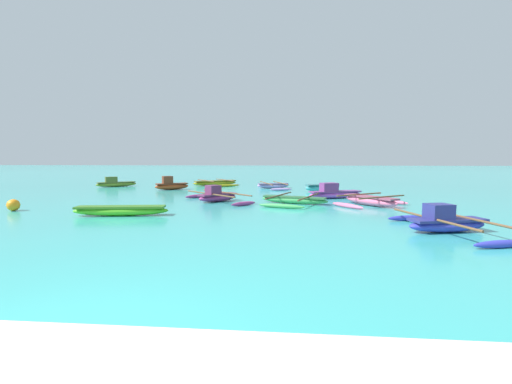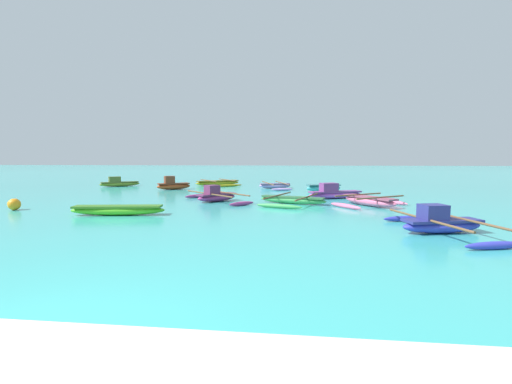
{
  "view_description": "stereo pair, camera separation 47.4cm",
  "coord_description": "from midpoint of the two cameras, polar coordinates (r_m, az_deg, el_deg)",
  "views": [
    {
      "loc": [
        2.61,
        -2.94,
        2.19
      ],
      "look_at": [
        0.84,
        17.3,
        0.25
      ],
      "focal_mm": 24.0,
      "sensor_mm": 36.0,
      "label": 1
    },
    {
      "loc": [
        3.08,
        -2.89,
        2.19
      ],
      "look_at": [
        0.84,
        17.3,
        0.25
      ],
      "focal_mm": 24.0,
      "sensor_mm": 36.0,
      "label": 2
    }
  ],
  "objects": [
    {
      "name": "moored_boat_8",
      "position": [
        25.52,
        -14.49,
        1.15
      ],
      "size": [
        2.39,
        1.89,
        0.99
      ],
      "rotation": [
        0.0,
        0.0,
        0.58
      ],
      "color": "#A83D1A",
      "rests_on": "ground_plane"
    },
    {
      "name": "moored_boat_7",
      "position": [
        17.09,
        17.78,
        -1.37
      ],
      "size": [
        3.73,
        3.41,
        0.51
      ],
      "rotation": [
        0.0,
        0.0,
        -0.96
      ],
      "color": "pink",
      "rests_on": "ground_plane"
    },
    {
      "name": "moored_boat_10",
      "position": [
        29.76,
        -22.78,
        1.36
      ],
      "size": [
        2.72,
        2.4,
        0.81
      ],
      "rotation": [
        0.0,
        0.0,
        0.7
      ],
      "color": "olive",
      "rests_on": "ground_plane"
    },
    {
      "name": "moored_boat_9",
      "position": [
        17.94,
        -7.26,
        -0.67
      ],
      "size": [
        4.23,
        4.2,
        0.87
      ],
      "rotation": [
        0.0,
        0.0,
        0.79
      ],
      "color": "#973478",
      "rests_on": "ground_plane"
    },
    {
      "name": "moored_boat_4",
      "position": [
        17.07,
        5.55,
        -1.3
      ],
      "size": [
        3.4,
        4.29,
        0.42
      ],
      "rotation": [
        0.0,
        0.0,
        -0.34
      ],
      "color": "#3E9C51",
      "rests_on": "ground_plane"
    },
    {
      "name": "moored_boat_1",
      "position": [
        11.75,
        28.09,
        -4.53
      ],
      "size": [
        2.59,
        4.32,
        0.86
      ],
      "rotation": [
        0.0,
        0.0,
        0.25
      ],
      "color": "#3336B3",
      "rests_on": "ground_plane"
    },
    {
      "name": "moored_boat_0",
      "position": [
        29.05,
        -7.24,
        1.52
      ],
      "size": [
        4.41,
        4.61,
        0.47
      ],
      "rotation": [
        0.0,
        0.0,
        0.62
      ],
      "color": "#A69419",
      "rests_on": "ground_plane"
    },
    {
      "name": "moored_boat_6",
      "position": [
        26.07,
        2.35,
        1.09
      ],
      "size": [
        2.76,
        4.72,
        0.43
      ],
      "rotation": [
        0.0,
        0.0,
        0.28
      ],
      "color": "#B68ED7",
      "rests_on": "ground_plane"
    },
    {
      "name": "moored_boat_2",
      "position": [
        23.68,
        10.43,
        0.72
      ],
      "size": [
        2.51,
        1.39,
        0.49
      ],
      "rotation": [
        0.0,
        0.0,
        0.33
      ],
      "color": "teal",
      "rests_on": "ground_plane"
    },
    {
      "name": "moored_boat_5",
      "position": [
        14.44,
        -22.49,
        -2.83
      ],
      "size": [
        3.72,
        1.15,
        0.38
      ],
      "rotation": [
        0.0,
        0.0,
        0.15
      ],
      "color": "#52B822",
      "rests_on": "ground_plane"
    },
    {
      "name": "mooring_buoy_0",
      "position": [
        17.99,
        -36.03,
        -1.78
      ],
      "size": [
        0.51,
        0.51,
        0.51
      ],
      "color": "orange",
      "rests_on": "ground_plane"
    },
    {
      "name": "ground_plane",
      "position": [
        4.63,
        -37.64,
        -24.02
      ],
      "size": [
        240.0,
        240.0,
        0.0
      ],
      "color": "#38ADA8"
    },
    {
      "name": "moored_boat_3",
      "position": [
        19.71,
        12.2,
        -0.14
      ],
      "size": [
        3.26,
        1.88,
        0.88
      ],
      "rotation": [
        0.0,
        0.0,
        0.39
      ],
      "color": "#B94BC1",
      "rests_on": "ground_plane"
    }
  ]
}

